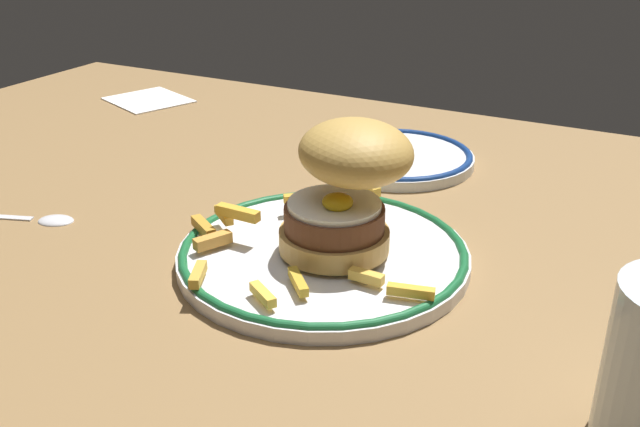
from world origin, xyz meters
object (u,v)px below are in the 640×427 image
Objects in this scene: dinner_plate at (320,252)px; napkin at (149,99)px; side_plate at (397,157)px; spoon at (41,217)px; burger at (347,184)px.

napkin is at bearing 144.71° from dinner_plate.
side_plate is 40.08cm from spoon.
spoon reaches higher than napkin.
side_plate is at bearing 96.87° from dinner_plate.
dinner_plate is 2.23× the size of napkin.
side_plate is at bearing -9.93° from napkin.
dinner_plate is 1.95× the size of spoon.
dinner_plate and side_plate have the same top height.
burger reaches higher than spoon.
side_plate is 44.97cm from napkin.
side_plate is 1.58× the size of napkin.
dinner_plate is at bearing -35.29° from napkin.
side_plate is at bearing 101.62° from burger.
spoon is 1.15× the size of napkin.
dinner_plate reaches higher than napkin.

